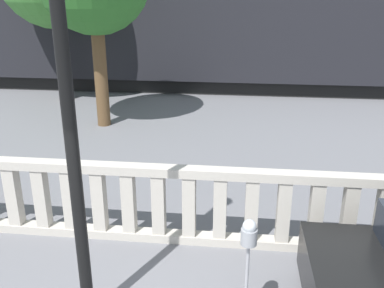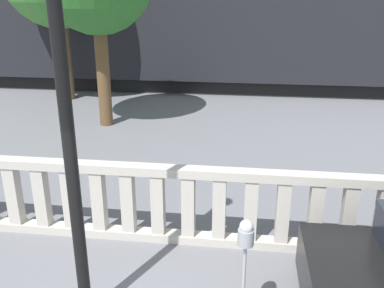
% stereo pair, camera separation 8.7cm
% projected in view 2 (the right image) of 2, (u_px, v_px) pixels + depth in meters
% --- Properties ---
extents(balustrade, '(16.68, 0.24, 1.30)m').
position_uv_depth(balustrade, '(173.00, 205.00, 6.76)').
color(balustrade, '#BCB5A8').
rests_on(balustrade, ground).
extents(lamppost, '(0.33, 0.33, 5.72)m').
position_uv_depth(lamppost, '(64.00, 94.00, 4.40)').
color(lamppost, black).
rests_on(lamppost, ground).
extents(parking_meter, '(0.19, 0.19, 1.47)m').
position_uv_depth(parking_meter, '(246.00, 241.00, 4.80)').
color(parking_meter, '#99999E').
rests_on(parking_meter, ground).
extents(train_near, '(26.99, 2.96, 4.14)m').
position_uv_depth(train_near, '(249.00, 42.00, 16.68)').
color(train_near, black).
rests_on(train_near, ground).
extents(train_far, '(28.74, 2.94, 4.00)m').
position_uv_depth(train_far, '(305.00, 17.00, 31.86)').
color(train_far, black).
rests_on(train_far, ground).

